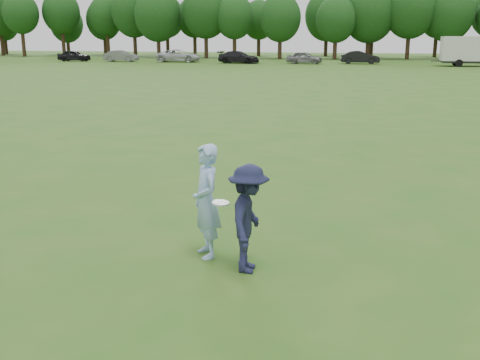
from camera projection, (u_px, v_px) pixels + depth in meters
The scene contains 12 objects.
ground at pixel (224, 268), 8.69m from camera, with size 200.00×200.00×0.00m, color #285919.
thrower at pixel (206, 201), 8.97m from camera, with size 0.68×0.44×1.85m, color #93B8E4.
defender at pixel (249, 219), 8.42m from camera, with size 1.08×0.62×1.67m, color #1A1E3B.
car_a at pixel (74, 56), 72.73m from camera, with size 1.67×4.15×1.41m, color black.
car_b at pixel (121, 56), 71.50m from camera, with size 1.50×4.31×1.42m, color slate.
car_c at pixel (179, 56), 70.57m from camera, with size 2.56×5.55×1.54m, color silver.
car_d at pixel (239, 57), 67.52m from camera, with size 2.03×5.00×1.45m, color black.
car_e at pixel (305, 58), 66.57m from camera, with size 1.70×4.21×1.44m, color gray.
car_f at pixel (360, 58), 66.25m from camera, with size 1.58×4.54×1.49m, color black.
disc_in_play at pixel (221, 203), 8.66m from camera, with size 0.29×0.29×0.06m.
cargo_trailer at pixel (480, 50), 60.92m from camera, with size 9.00×2.75×3.20m.
treeline at pixel (369, 13), 79.35m from camera, with size 130.35×18.39×11.74m.
Camera 1 is at (1.89, -7.84, 3.53)m, focal length 42.00 mm.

